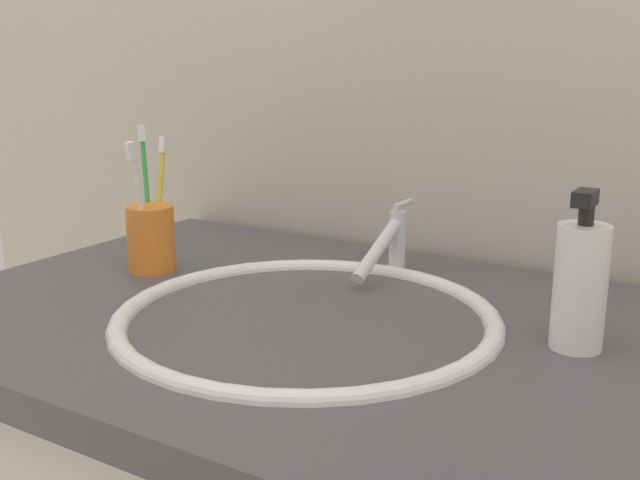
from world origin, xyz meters
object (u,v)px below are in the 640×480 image
at_px(toothbrush_green, 146,185).
at_px(soap_dispenser, 580,284).
at_px(toothbrush_cup, 151,239).
at_px(toothbrush_white, 139,199).
at_px(toothbrush_yellow, 160,191).
at_px(faucet, 389,243).

height_order(toothbrush_green, soap_dispenser, toothbrush_green).
bearing_deg(soap_dispenser, toothbrush_green, 179.97).
distance_m(toothbrush_green, soap_dispenser, 0.62).
xyz_separation_m(toothbrush_cup, soap_dispenser, (0.59, 0.02, 0.02)).
height_order(toothbrush_cup, toothbrush_white, toothbrush_white).
bearing_deg(toothbrush_green, toothbrush_white, -55.04).
xyz_separation_m(toothbrush_green, toothbrush_yellow, (0.01, 0.02, -0.01)).
bearing_deg(toothbrush_yellow, soap_dispenser, -1.71).
relative_size(faucet, toothbrush_green, 0.80).
xyz_separation_m(toothbrush_cup, toothbrush_white, (0.01, -0.02, 0.06)).
relative_size(toothbrush_cup, soap_dispenser, 0.55).
relative_size(toothbrush_green, toothbrush_yellow, 1.10).
bearing_deg(faucet, toothbrush_cup, -151.89).
bearing_deg(toothbrush_cup, toothbrush_green, 139.05).
xyz_separation_m(toothbrush_green, soap_dispenser, (0.62, -0.00, -0.05)).
xyz_separation_m(faucet, toothbrush_white, (-0.29, -0.18, 0.06)).
distance_m(toothbrush_white, toothbrush_yellow, 0.07).
height_order(faucet, toothbrush_white, toothbrush_white).
height_order(faucet, soap_dispenser, soap_dispenser).
height_order(toothbrush_green, toothbrush_yellow, toothbrush_green).
height_order(faucet, toothbrush_yellow, toothbrush_yellow).
relative_size(toothbrush_cup, toothbrush_white, 0.51).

